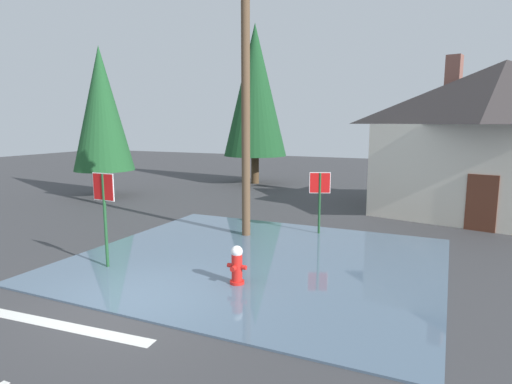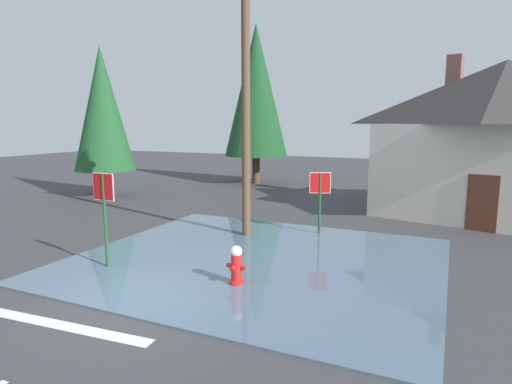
% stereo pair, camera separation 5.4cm
% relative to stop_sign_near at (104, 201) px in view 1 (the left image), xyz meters
% --- Properties ---
extents(ground_plane, '(80.00, 80.00, 0.10)m').
position_rel_stop_sign_near_xyz_m(ground_plane, '(2.02, -1.41, -1.84)').
color(ground_plane, '#38383A').
extents(flood_puddle, '(9.70, 8.65, 0.04)m').
position_rel_stop_sign_near_xyz_m(flood_puddle, '(3.29, 2.23, -1.77)').
color(flood_puddle, '#4C6075').
rests_on(flood_puddle, ground).
extents(lane_stop_bar, '(4.22, 0.61, 0.01)m').
position_rel_stop_sign_near_xyz_m(lane_stop_bar, '(1.44, -2.87, -1.78)').
color(lane_stop_bar, silver).
rests_on(lane_stop_bar, ground).
extents(stop_sign_near, '(0.71, 0.08, 2.51)m').
position_rel_stop_sign_near_xyz_m(stop_sign_near, '(0.00, 0.00, 0.00)').
color(stop_sign_near, '#1E4C28').
rests_on(stop_sign_near, ground).
extents(fire_hydrant, '(0.48, 0.41, 0.96)m').
position_rel_stop_sign_near_xyz_m(fire_hydrant, '(3.64, 0.32, -1.32)').
color(fire_hydrant, red).
rests_on(fire_hydrant, ground).
extents(utility_pole, '(1.60, 0.28, 8.91)m').
position_rel_stop_sign_near_xyz_m(utility_pole, '(1.90, 4.42, 2.84)').
color(utility_pole, brown).
rests_on(utility_pole, ground).
extents(stop_sign_far, '(0.66, 0.29, 2.14)m').
position_rel_stop_sign_near_xyz_m(stop_sign_far, '(4.06, 5.64, -0.27)').
color(stop_sign_far, '#1E4C28').
rests_on(stop_sign_far, ground).
extents(house, '(10.22, 7.89, 6.63)m').
position_rel_stop_sign_near_xyz_m(house, '(9.70, 11.16, 1.41)').
color(house, silver).
rests_on(house, ground).
extents(pine_tree_tall_left, '(3.02, 3.02, 7.56)m').
position_rel_stop_sign_near_xyz_m(pine_tree_tall_left, '(-8.20, 8.61, 2.66)').
color(pine_tree_tall_left, '#4C3823').
rests_on(pine_tree_tall_left, ground).
extents(pine_tree_mid_left, '(3.88, 3.88, 9.70)m').
position_rel_stop_sign_near_xyz_m(pine_tree_mid_left, '(-3.17, 16.24, 3.92)').
color(pine_tree_mid_left, '#4C3823').
rests_on(pine_tree_mid_left, ground).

